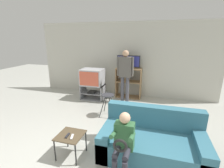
{
  "coord_description": "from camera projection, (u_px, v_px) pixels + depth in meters",
  "views": [
    {
      "loc": [
        1.22,
        -1.72,
        2.06
      ],
      "look_at": [
        0.09,
        2.18,
        0.9
      ],
      "focal_mm": 26.0,
      "sensor_mm": 36.0,
      "label": 1
    }
  ],
  "objects": [
    {
      "name": "wall_back",
      "position": [
        124.0,
        60.0,
        5.81
      ],
      "size": [
        6.4,
        0.06,
        2.6
      ],
      "color": "beige",
      "rests_on": "ground_plane"
    },
    {
      "name": "tv_stand",
      "position": [
        93.0,
        92.0,
        5.65
      ],
      "size": [
        0.79,
        0.51,
        0.5
      ],
      "color": "#939399",
      "rests_on": "ground_plane"
    },
    {
      "name": "television_main",
      "position": [
        92.0,
        77.0,
        5.52
      ],
      "size": [
        0.75,
        0.57,
        0.54
      ],
      "color": "#B2B2B7",
      "rests_on": "tv_stand"
    },
    {
      "name": "media_shelf",
      "position": [
        128.0,
        83.0,
        5.71
      ],
      "size": [
        0.89,
        0.38,
        1.05
      ],
      "color": "#9E7A51",
      "rests_on": "ground_plane"
    },
    {
      "name": "television_flat",
      "position": [
        128.0,
        62.0,
        5.5
      ],
      "size": [
        0.79,
        0.2,
        0.44
      ],
      "color": "black",
      "rests_on": "media_shelf"
    },
    {
      "name": "folding_stool",
      "position": [
        108.0,
        99.0,
        4.35
      ],
      "size": [
        0.39,
        0.43,
        0.61
      ],
      "color": "black",
      "rests_on": "ground_plane"
    },
    {
      "name": "snack_table",
      "position": [
        70.0,
        137.0,
        2.85
      ],
      "size": [
        0.44,
        0.44,
        0.42
      ],
      "color": "brown",
      "rests_on": "ground_plane"
    },
    {
      "name": "remote_control_black",
      "position": [
        67.0,
        136.0,
        2.79
      ],
      "size": [
        0.05,
        0.15,
        0.02
      ],
      "primitive_type": "cube",
      "rotation": [
        0.0,
        0.0,
        0.11
      ],
      "color": "#232328",
      "rests_on": "snack_table"
    },
    {
      "name": "remote_control_white",
      "position": [
        72.0,
        137.0,
        2.76
      ],
      "size": [
        0.08,
        0.15,
        0.02
      ],
      "primitive_type": "cube",
      "rotation": [
        0.0,
        0.0,
        0.3
      ],
      "color": "silver",
      "rests_on": "snack_table"
    },
    {
      "name": "couch",
      "position": [
        152.0,
        141.0,
        2.91
      ],
      "size": [
        1.78,
        0.93,
        0.82
      ],
      "color": "teal",
      "rests_on": "ground_plane"
    },
    {
      "name": "person_standing_adult",
      "position": [
        125.0,
        71.0,
        5.16
      ],
      "size": [
        0.53,
        0.21,
        1.7
      ],
      "color": "#4C4C56",
      "rests_on": "ground_plane"
    },
    {
      "name": "person_seated_child",
      "position": [
        123.0,
        140.0,
        2.44
      ],
      "size": [
        0.33,
        0.43,
        0.99
      ],
      "color": "#2D2D38",
      "rests_on": "ground_plane"
    }
  ]
}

